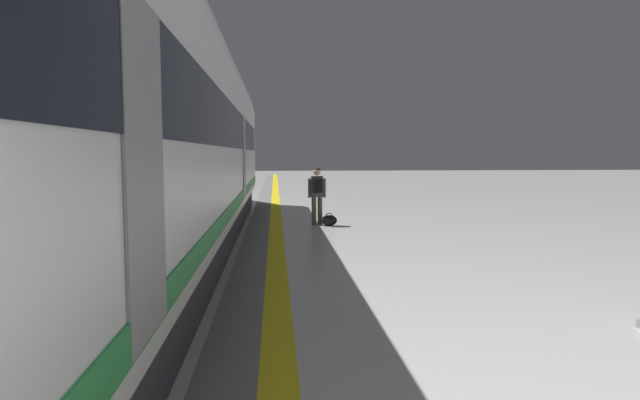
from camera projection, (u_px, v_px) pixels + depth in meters
name	position (u px, v px, depth m)	size (l,w,h in m)	color
safety_line_strip	(276.00, 256.00, 10.25)	(0.36, 80.00, 0.01)	yellow
tactile_edge_band	(256.00, 257.00, 10.22)	(0.75, 80.00, 0.01)	slate
high_speed_train	(118.00, 118.00, 7.51)	(2.94, 29.86, 4.97)	#38383D
passenger_near	(317.00, 191.00, 14.67)	(0.50, 0.32, 1.61)	brown
duffel_bag_near	(329.00, 220.00, 14.58)	(0.44, 0.26, 0.36)	black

